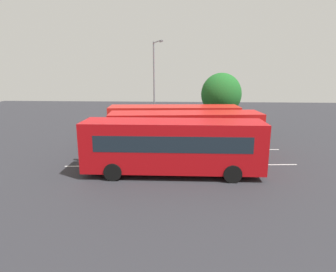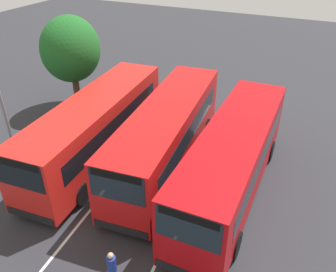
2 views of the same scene
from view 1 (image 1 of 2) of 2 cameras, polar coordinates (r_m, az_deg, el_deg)
ground_plane at (r=21.45m, az=2.83°, el=-4.24°), size 75.01×75.01×0.00m
bus_far_left at (r=24.47m, az=1.15°, el=2.47°), size 11.11×3.32×3.39m
bus_center_left at (r=20.93m, az=3.36°, el=0.62°), size 11.15×3.58×3.39m
bus_center_right at (r=17.46m, az=0.88°, el=-1.90°), size 10.98×2.75×3.39m
pedestrian at (r=21.08m, az=-16.80°, el=-2.48°), size 0.37×0.37×1.59m
street_lamp at (r=27.84m, az=-2.66°, el=10.53°), size 1.16×2.72×8.96m
depot_tree at (r=29.24m, az=10.60°, el=8.19°), size 4.00×3.60×6.11m
lane_stripe_outer_left at (r=23.27m, az=2.86°, el=-2.83°), size 15.90×1.35×0.01m
lane_stripe_inner_left at (r=19.64m, az=2.80°, el=-5.89°), size 15.90×1.35×0.01m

